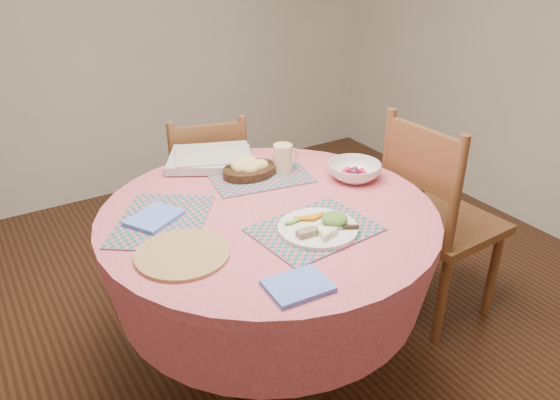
{
  "coord_description": "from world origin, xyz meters",
  "views": [
    {
      "loc": [
        -0.89,
        -1.51,
        1.69
      ],
      "look_at": [
        0.05,
        0.0,
        0.78
      ],
      "focal_mm": 35.0,
      "sensor_mm": 36.0,
      "label": 1
    }
  ],
  "objects_px": {
    "wicker_trivet": "(182,254)",
    "fruit_bowl": "(354,171)",
    "dining_table": "(269,255)",
    "dinner_plate": "(321,226)",
    "latte_mug": "(283,158)",
    "chair_back": "(208,190)",
    "bread_bowl": "(249,168)",
    "chair_right": "(435,217)"
  },
  "relations": [
    {
      "from": "wicker_trivet",
      "to": "latte_mug",
      "type": "distance_m",
      "value": 0.72
    },
    {
      "from": "chair_right",
      "to": "wicker_trivet",
      "type": "distance_m",
      "value": 1.23
    },
    {
      "from": "dining_table",
      "to": "fruit_bowl",
      "type": "height_order",
      "value": "fruit_bowl"
    },
    {
      "from": "dinner_plate",
      "to": "fruit_bowl",
      "type": "xyz_separation_m",
      "value": [
        0.37,
        0.28,
        0.01
      ]
    },
    {
      "from": "wicker_trivet",
      "to": "bread_bowl",
      "type": "height_order",
      "value": "bread_bowl"
    },
    {
      "from": "chair_back",
      "to": "latte_mug",
      "type": "xyz_separation_m",
      "value": [
        0.11,
        -0.56,
        0.35
      ]
    },
    {
      "from": "dinner_plate",
      "to": "fruit_bowl",
      "type": "bearing_deg",
      "value": 37.1
    },
    {
      "from": "wicker_trivet",
      "to": "bread_bowl",
      "type": "xyz_separation_m",
      "value": [
        0.47,
        0.42,
        0.03
      ]
    },
    {
      "from": "chair_right",
      "to": "latte_mug",
      "type": "height_order",
      "value": "chair_right"
    },
    {
      "from": "dining_table",
      "to": "dinner_plate",
      "type": "bearing_deg",
      "value": -71.91
    },
    {
      "from": "dining_table",
      "to": "chair_right",
      "type": "height_order",
      "value": "chair_right"
    },
    {
      "from": "chair_right",
      "to": "fruit_bowl",
      "type": "xyz_separation_m",
      "value": [
        -0.38,
        0.13,
        0.27
      ]
    },
    {
      "from": "dinner_plate",
      "to": "latte_mug",
      "type": "relative_size",
      "value": 2.34
    },
    {
      "from": "dinner_plate",
      "to": "bread_bowl",
      "type": "relative_size",
      "value": 1.19
    },
    {
      "from": "chair_right",
      "to": "chair_back",
      "type": "xyz_separation_m",
      "value": [
        -0.7,
        0.89,
        -0.06
      ]
    },
    {
      "from": "wicker_trivet",
      "to": "dinner_plate",
      "type": "distance_m",
      "value": 0.47
    },
    {
      "from": "dinner_plate",
      "to": "latte_mug",
      "type": "distance_m",
      "value": 0.51
    },
    {
      "from": "chair_right",
      "to": "latte_mug",
      "type": "bearing_deg",
      "value": 57.56
    },
    {
      "from": "dining_table",
      "to": "wicker_trivet",
      "type": "bearing_deg",
      "value": -163.31
    },
    {
      "from": "dining_table",
      "to": "chair_back",
      "type": "distance_m",
      "value": 0.83
    },
    {
      "from": "dinner_plate",
      "to": "bread_bowl",
      "type": "xyz_separation_m",
      "value": [
        0.01,
        0.53,
        0.02
      ]
    },
    {
      "from": "dinner_plate",
      "to": "bread_bowl",
      "type": "height_order",
      "value": "bread_bowl"
    },
    {
      "from": "bread_bowl",
      "to": "fruit_bowl",
      "type": "bearing_deg",
      "value": -35.29
    },
    {
      "from": "wicker_trivet",
      "to": "chair_back",
      "type": "bearing_deg",
      "value": 61.58
    },
    {
      "from": "dinner_plate",
      "to": "chair_back",
      "type": "bearing_deg",
      "value": 87.33
    },
    {
      "from": "dining_table",
      "to": "wicker_trivet",
      "type": "height_order",
      "value": "wicker_trivet"
    },
    {
      "from": "bread_bowl",
      "to": "latte_mug",
      "type": "height_order",
      "value": "latte_mug"
    },
    {
      "from": "dining_table",
      "to": "bread_bowl",
      "type": "relative_size",
      "value": 5.39
    },
    {
      "from": "chair_right",
      "to": "dinner_plate",
      "type": "height_order",
      "value": "chair_right"
    },
    {
      "from": "wicker_trivet",
      "to": "chair_right",
      "type": "bearing_deg",
      "value": 2.1
    },
    {
      "from": "chair_back",
      "to": "bread_bowl",
      "type": "height_order",
      "value": "chair_back"
    },
    {
      "from": "latte_mug",
      "to": "chair_back",
      "type": "bearing_deg",
      "value": 101.01
    },
    {
      "from": "latte_mug",
      "to": "fruit_bowl",
      "type": "distance_m",
      "value": 0.3
    },
    {
      "from": "chair_back",
      "to": "wicker_trivet",
      "type": "bearing_deg",
      "value": 77.35
    },
    {
      "from": "chair_right",
      "to": "fruit_bowl",
      "type": "distance_m",
      "value": 0.48
    },
    {
      "from": "latte_mug",
      "to": "fruit_bowl",
      "type": "xyz_separation_m",
      "value": [
        0.21,
        -0.21,
        -0.03
      ]
    },
    {
      "from": "fruit_bowl",
      "to": "dining_table",
      "type": "bearing_deg",
      "value": -173.01
    },
    {
      "from": "dining_table",
      "to": "latte_mug",
      "type": "height_order",
      "value": "latte_mug"
    },
    {
      "from": "wicker_trivet",
      "to": "fruit_bowl",
      "type": "xyz_separation_m",
      "value": [
        0.82,
        0.17,
        0.03
      ]
    },
    {
      "from": "latte_mug",
      "to": "fruit_bowl",
      "type": "relative_size",
      "value": 0.42
    },
    {
      "from": "chair_back",
      "to": "dining_table",
      "type": "bearing_deg",
      "value": 97.34
    },
    {
      "from": "chair_right",
      "to": "wicker_trivet",
      "type": "xyz_separation_m",
      "value": [
        -1.2,
        -0.04,
        0.24
      ]
    }
  ]
}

